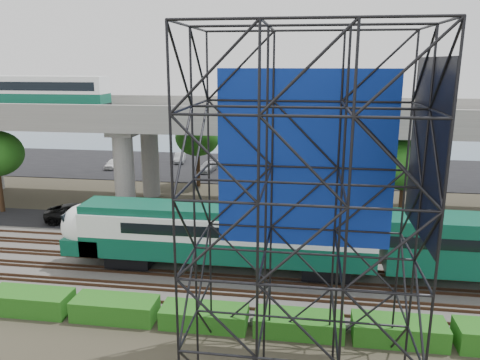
# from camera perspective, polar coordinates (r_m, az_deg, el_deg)

# --- Properties ---
(ground) EXTENTS (140.00, 140.00, 0.00)m
(ground) POSITION_cam_1_polar(r_m,az_deg,el_deg) (30.15, -4.42, -12.85)
(ground) COLOR #474233
(ground) RESTS_ON ground
(ballast_bed) EXTENTS (90.00, 12.00, 0.20)m
(ballast_bed) POSITION_cam_1_polar(r_m,az_deg,el_deg) (31.86, -3.62, -11.08)
(ballast_bed) COLOR slate
(ballast_bed) RESTS_ON ground
(service_road) EXTENTS (90.00, 5.00, 0.08)m
(service_road) POSITION_cam_1_polar(r_m,az_deg,el_deg) (39.60, -1.08, -5.98)
(service_road) COLOR black
(service_road) RESTS_ON ground
(parking_lot) EXTENTS (90.00, 18.00, 0.08)m
(parking_lot) POSITION_cam_1_polar(r_m,az_deg,el_deg) (61.99, 2.47, 1.46)
(parking_lot) COLOR black
(parking_lot) RESTS_ON ground
(harbor_water) EXTENTS (140.00, 40.00, 0.03)m
(harbor_water) POSITION_cam_1_polar(r_m,az_deg,el_deg) (83.52, 4.04, 4.73)
(harbor_water) COLOR slate
(harbor_water) RESTS_ON ground
(rail_tracks) EXTENTS (90.00, 9.52, 0.16)m
(rail_tracks) POSITION_cam_1_polar(r_m,az_deg,el_deg) (31.79, -3.63, -10.79)
(rail_tracks) COLOR #472D1E
(rail_tracks) RESTS_ON ballast_bed
(commuter_train) EXTENTS (29.30, 3.06, 4.30)m
(commuter_train) POSITION_cam_1_polar(r_m,az_deg,el_deg) (30.31, 2.19, -6.71)
(commuter_train) COLOR black
(commuter_train) RESTS_ON rail_tracks
(overpass) EXTENTS (80.00, 12.00, 12.40)m
(overpass) POSITION_cam_1_polar(r_m,az_deg,el_deg) (43.17, -1.74, 6.90)
(overpass) COLOR #9E9B93
(overpass) RESTS_ON ground
(scaffold_tower) EXTENTS (9.36, 6.36, 15.00)m
(scaffold_tower) POSITION_cam_1_polar(r_m,az_deg,el_deg) (19.21, 7.66, -4.81)
(scaffold_tower) COLOR black
(scaffold_tower) RESTS_ON ground
(hedge_strip) EXTENTS (34.60, 1.80, 1.20)m
(hedge_strip) POSITION_cam_1_polar(r_m,az_deg,el_deg) (26.01, -4.35, -16.17)
(hedge_strip) COLOR #175B14
(hedge_strip) RESTS_ON ground
(trees) EXTENTS (40.94, 16.94, 7.69)m
(trees) POSITION_cam_1_polar(r_m,az_deg,el_deg) (44.43, -5.87, 3.59)
(trees) COLOR #382314
(trees) RESTS_ON ground
(suv) EXTENTS (5.93, 4.01, 1.51)m
(suv) POSITION_cam_1_polar(r_m,az_deg,el_deg) (43.59, -19.21, -3.78)
(suv) COLOR black
(suv) RESTS_ON service_road
(parked_cars) EXTENTS (39.19, 9.61, 1.25)m
(parked_cars) POSITION_cam_1_polar(r_m,az_deg,el_deg) (61.29, 3.58, 1.91)
(parked_cars) COLOR white
(parked_cars) RESTS_ON parking_lot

